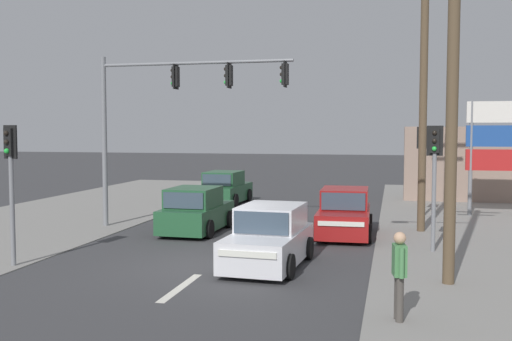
{
  "coord_description": "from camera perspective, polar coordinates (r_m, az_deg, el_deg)",
  "views": [
    {
      "loc": [
        4.5,
        -14.16,
        3.44
      ],
      "look_at": [
        0.31,
        4.0,
        2.17
      ],
      "focal_mm": 42.0,
      "sensor_mm": 36.0,
      "label": 1
    }
  ],
  "objects": [
    {
      "name": "ground_plane",
      "position": [
        15.25,
        -4.58,
        -9.16
      ],
      "size": [
        140.0,
        140.0,
        0.0
      ],
      "primitive_type": "plane",
      "color": "#3A3A3D"
    },
    {
      "name": "hatchback_oncoming_mid",
      "position": [
        20.26,
        -5.74,
        -3.9
      ],
      "size": [
        1.82,
        3.66,
        1.53
      ],
      "color": "#235633",
      "rests_on": "ground"
    },
    {
      "name": "lane_dash_mid",
      "position": [
        18.07,
        -1.68,
        -7.08
      ],
      "size": [
        0.2,
        2.4,
        0.01
      ],
      "primitive_type": "cube",
      "color": "silver",
      "rests_on": "ground"
    },
    {
      "name": "lane_dash_far",
      "position": [
        22.87,
        1.5,
        -4.76
      ],
      "size": [
        0.2,
        2.4,
        0.01
      ],
      "primitive_type": "cube",
      "color": "silver",
      "rests_on": "ground"
    },
    {
      "name": "kerb_left_verge",
      "position": [
        22.59,
        -22.43,
        -5.14
      ],
      "size": [
        8.0,
        40.0,
        0.02
      ],
      "primitive_type": "cube",
      "color": "gray",
      "rests_on": "ground"
    },
    {
      "name": "pedestal_signal_left_kerb",
      "position": [
        16.14,
        -22.31,
        -0.04
      ],
      "size": [
        0.44,
        0.31,
        3.56
      ],
      "color": "slate",
      "rests_on": "ground"
    },
    {
      "name": "traffic_signal_mast",
      "position": [
        20.89,
        -8.5,
        6.35
      ],
      "size": [
        6.89,
        0.52,
        6.0
      ],
      "color": "slate",
      "rests_on": "ground"
    },
    {
      "name": "utility_pole_midground_right",
      "position": [
        20.9,
        15.68,
        8.8
      ],
      "size": [
        1.8,
        0.26,
        10.08
      ],
      "color": "brown",
      "rests_on": "ground"
    },
    {
      "name": "hatchback_crossing_left",
      "position": [
        19.71,
        8.41,
        -4.14
      ],
      "size": [
        1.86,
        3.68,
        1.53
      ],
      "color": "maroon",
      "rests_on": "ground"
    },
    {
      "name": "utility_pole_foreground_right",
      "position": [
        13.92,
        17.77,
        11.88
      ],
      "size": [
        3.78,
        0.61,
        10.1
      ],
      "color": "brown",
      "rests_on": "ground"
    },
    {
      "name": "lane_dash_near",
      "position": [
        13.41,
        -7.2,
        -10.99
      ],
      "size": [
        0.2,
        2.4,
        0.01
      ],
      "primitive_type": "cube",
      "color": "silver",
      "rests_on": "ground"
    },
    {
      "name": "hatchback_oncoming_near",
      "position": [
        15.2,
        1.27,
        -6.49
      ],
      "size": [
        1.95,
        3.72,
        1.53
      ],
      "color": "silver",
      "rests_on": "ground"
    },
    {
      "name": "pedestal_signal_right_kerb",
      "position": [
        17.42,
        16.63,
        0.36
      ],
      "size": [
        0.44,
        0.3,
        3.56
      ],
      "color": "slate",
      "rests_on": "ground"
    },
    {
      "name": "hatchback_kerbside_parked",
      "position": [
        27.89,
        -2.96,
        -1.75
      ],
      "size": [
        1.9,
        3.7,
        1.53
      ],
      "color": "#235633",
      "rests_on": "ground"
    },
    {
      "name": "pedestal_signal_far_median",
      "position": [
        23.99,
        15.56,
        1.3
      ],
      "size": [
        0.44,
        0.31,
        3.56
      ],
      "color": "slate",
      "rests_on": "ground"
    },
    {
      "name": "pedestrian_at_kerb",
      "position": [
        11.13,
        13.49,
        -9.28
      ],
      "size": [
        0.27,
        0.55,
        1.63
      ],
      "color": "#47423D",
      "rests_on": "ground"
    },
    {
      "name": "shopping_plaza_sign",
      "position": [
        25.48,
        21.7,
        2.58
      ],
      "size": [
        2.1,
        0.16,
        4.6
      ],
      "color": "slate",
      "rests_on": "ground"
    }
  ]
}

